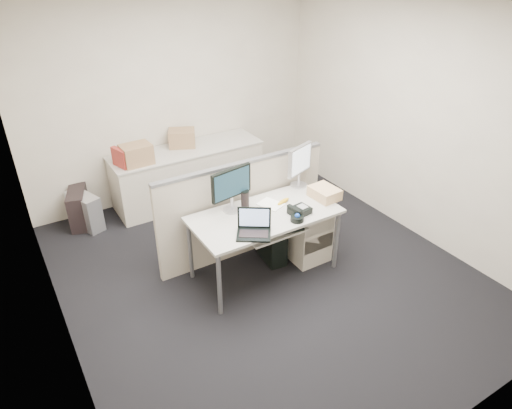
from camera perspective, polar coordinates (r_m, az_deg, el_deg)
floor at (r=5.00m, az=1.03°, el=-8.40°), size 4.00×4.50×0.01m
ceiling at (r=3.95m, az=1.41°, el=24.19°), size 4.00×4.50×0.01m
wall_back at (r=6.20m, az=-10.36°, el=13.04°), size 4.00×0.02×2.70m
wall_front at (r=2.94m, az=25.86°, el=-9.90°), size 4.00×0.02×2.70m
wall_left at (r=3.73m, az=-25.67°, el=-1.09°), size 0.02×4.50×2.70m
wall_right at (r=5.56m, az=19.11°, el=9.98°), size 0.02×4.50×2.70m
desk at (r=4.62m, az=1.10°, el=-1.85°), size 1.50×0.75×0.73m
keyboard_tray at (r=4.51m, az=2.32°, el=-3.35°), size 0.62×0.32×0.02m
drawer_pedestal at (r=5.10m, az=5.99°, el=-3.15°), size 0.40×0.55×0.65m
cubicle_partition at (r=5.00m, az=-1.65°, el=-0.69°), size 2.00×0.06×1.10m
back_counter at (r=6.27m, az=-8.44°, el=3.69°), size 2.00×0.60×0.72m
monitor_main at (r=4.53m, az=-3.08°, el=1.80°), size 0.49×0.26×0.47m
monitor_small at (r=5.03m, az=5.44°, el=4.74°), size 0.43×0.31×0.47m
laptop at (r=4.18m, az=-0.29°, el=-2.55°), size 0.39×0.37×0.24m
trackball at (r=4.47m, az=5.17°, el=-1.76°), size 0.16×0.16×0.05m
desk_phone at (r=4.59m, az=5.48°, el=-0.78°), size 0.22×0.19×0.06m
paper_stack at (r=4.74m, az=1.86°, el=0.03°), size 0.27×0.30×0.01m
sticky_pad at (r=4.56m, az=0.58°, el=-1.25°), size 0.10×0.10×0.01m
travel_mug at (r=4.66m, az=-1.37°, el=0.64°), size 0.11×0.11×0.18m
banana at (r=4.77m, az=3.43°, el=0.40°), size 0.19×0.10×0.04m
cellphone at (r=4.55m, az=-0.83°, el=-1.30°), size 0.06×0.11×0.01m
manila_folders at (r=4.90m, az=8.56°, el=1.44°), size 0.26×0.32×0.11m
keyboard at (r=4.50m, az=3.14°, el=-3.15°), size 0.47×0.24×0.02m
pc_tower_desk at (r=5.08m, az=1.75°, el=-4.41°), size 0.25×0.51×0.46m
pc_tower_spare_dark at (r=6.09m, az=-21.27°, el=-0.39°), size 0.34×0.53×0.46m
pc_tower_spare_silver at (r=6.00m, az=-20.58°, el=-0.75°), size 0.35×0.52×0.45m
cardboard_box_left at (r=5.76m, az=-14.70°, el=5.98°), size 0.37×0.29×0.27m
cardboard_box_right at (r=6.18m, az=-9.23°, el=8.12°), size 0.42×0.38×0.24m
red_binder at (r=5.74m, az=-16.64°, el=5.50°), size 0.13×0.28×0.25m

